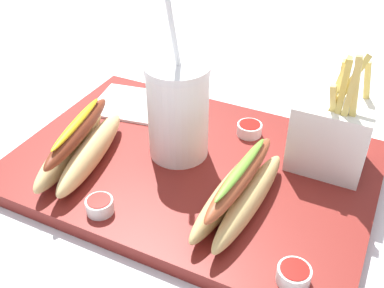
% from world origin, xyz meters
% --- Properties ---
extents(ground_plane, '(2.40, 2.40, 0.02)m').
position_xyz_m(ground_plane, '(0.00, 0.00, -0.01)').
color(ground_plane, silver).
extents(food_tray, '(0.48, 0.33, 0.02)m').
position_xyz_m(food_tray, '(0.00, 0.00, 0.01)').
color(food_tray, maroon).
rests_on(food_tray, ground_plane).
extents(soda_cup, '(0.08, 0.08, 0.24)m').
position_xyz_m(soda_cup, '(0.03, -0.01, 0.09)').
color(soda_cup, white).
rests_on(soda_cup, food_tray).
extents(fries_basket, '(0.10, 0.08, 0.17)m').
position_xyz_m(fries_basket, '(-0.16, -0.08, 0.07)').
color(fries_basket, white).
rests_on(fries_basket, food_tray).
extents(hot_dog_1, '(0.09, 0.19, 0.07)m').
position_xyz_m(hot_dog_1, '(0.13, 0.06, 0.05)').
color(hot_dog_1, '#DBB775').
rests_on(hot_dog_1, food_tray).
extents(hot_dog_2, '(0.07, 0.19, 0.06)m').
position_xyz_m(hot_dog_2, '(-0.09, 0.06, 0.05)').
color(hot_dog_2, tan).
rests_on(hot_dog_2, food_tray).
extents(ketchup_cup_1, '(0.04, 0.04, 0.02)m').
position_xyz_m(ketchup_cup_1, '(-0.05, -0.10, 0.03)').
color(ketchup_cup_1, white).
rests_on(ketchup_cup_1, food_tray).
extents(ketchup_cup_2, '(0.03, 0.03, 0.02)m').
position_xyz_m(ketchup_cup_2, '(-0.18, 0.13, 0.03)').
color(ketchup_cup_2, white).
rests_on(ketchup_cup_2, food_tray).
extents(ketchup_cup_3, '(0.03, 0.03, 0.02)m').
position_xyz_m(ketchup_cup_3, '(0.06, 0.13, 0.03)').
color(ketchup_cup_3, white).
rests_on(ketchup_cup_3, food_tray).
extents(napkin_stack, '(0.15, 0.12, 0.00)m').
position_xyz_m(napkin_stack, '(0.14, -0.09, 0.02)').
color(napkin_stack, white).
rests_on(napkin_stack, food_tray).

